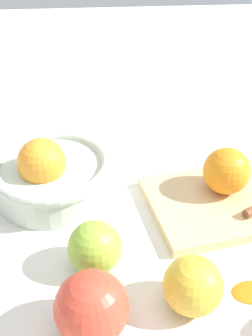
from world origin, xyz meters
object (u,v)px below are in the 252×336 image
(apple_front_left, at_px, (95,247))
(apple_front_left_2, at_px, (92,308))
(bowl, at_px, (51,173))
(cutting_board, at_px, (223,202))
(apple_front_center, at_px, (192,286))
(orange_on_board, at_px, (227,171))

(apple_front_left, xyz_separation_m, apple_front_left_2, (-0.00, -0.09, 0.01))
(bowl, relative_size, cutting_board, 0.86)
(apple_front_center, bearing_deg, apple_front_left, 147.78)
(orange_on_board, bearing_deg, apple_front_left, -148.28)
(bowl, relative_size, apple_front_left_2, 2.34)
(orange_on_board, relative_size, apple_front_left, 1.04)
(orange_on_board, distance_m, apple_front_left, 0.24)
(cutting_board, distance_m, orange_on_board, 0.05)
(orange_on_board, distance_m, apple_front_left_2, 0.30)
(apple_front_center, height_order, apple_front_left_2, apple_front_left_2)
(bowl, distance_m, cutting_board, 0.27)
(cutting_board, xyz_separation_m, orange_on_board, (0.00, 0.02, 0.04))
(orange_on_board, bearing_deg, apple_front_center, -115.45)
(cutting_board, distance_m, apple_front_center, 0.20)
(apple_front_center, bearing_deg, orange_on_board, 64.55)
(apple_front_center, xyz_separation_m, apple_front_left_2, (-0.12, -0.02, 0.01))
(bowl, bearing_deg, orange_on_board, -6.91)
(orange_on_board, height_order, apple_front_left, orange_on_board)
(bowl, distance_m, orange_on_board, 0.27)
(bowl, xyz_separation_m, apple_front_center, (0.18, -0.23, -0.00))
(orange_on_board, bearing_deg, cutting_board, -103.05)
(apple_front_center, distance_m, apple_front_left_2, 0.12)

